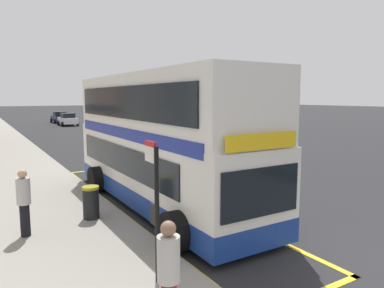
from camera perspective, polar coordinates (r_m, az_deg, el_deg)
The scene contains 9 objects.
ground_plane at distance 36.25m, azimuth -18.83°, elevation 1.27°, with size 260.00×260.00×0.00m, color #28282B.
double_decker_bus at distance 12.07m, azimuth -5.22°, elevation -0.18°, with size 3.21×10.10×4.40m.
bus_bay_markings at distance 12.60m, azimuth -5.97°, elevation -9.44°, with size 2.83×13.66×0.01m.
bus_stop_sign at distance 6.87m, azimuth -5.90°, elevation -8.93°, with size 0.09×0.51×2.70m.
parked_car_white_ahead at distance 49.25m, azimuth -19.18°, elevation 3.72°, with size 2.09×4.20×1.62m.
parked_car_navy_distant at distance 54.98m, azimuth -20.32°, elevation 4.02°, with size 2.09×4.20×1.62m.
pedestrian_waiting_near_sign at distance 10.07m, azimuth -25.21°, elevation -8.08°, with size 0.34×0.34×1.73m.
pedestrian_further_back at distance 5.54m, azimuth -3.74°, elevation -19.97°, with size 0.34×0.34×1.77m.
litter_bin at distance 10.97m, azimuth -15.80°, elevation -8.91°, with size 0.49×0.49×0.95m.
Camera 1 is at (-7.70, -3.23, 3.66)m, focal length 33.48 mm.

